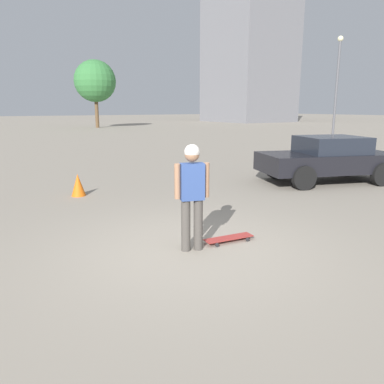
{
  "coord_description": "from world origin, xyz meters",
  "views": [
    {
      "loc": [
        4.83,
        -3.03,
        2.24
      ],
      "look_at": [
        0.0,
        0.0,
        0.96
      ],
      "focal_mm": 35.0,
      "sensor_mm": 36.0,
      "label": 1
    }
  ],
  "objects_px": {
    "traffic_cone": "(78,185)",
    "person": "(192,189)",
    "car_parked_near": "(328,158)",
    "skateboard": "(229,238)"
  },
  "relations": [
    {
      "from": "car_parked_near",
      "to": "traffic_cone",
      "type": "xyz_separation_m",
      "value": [
        -2.19,
        -7.03,
        -0.45
      ]
    },
    {
      "from": "traffic_cone",
      "to": "skateboard",
      "type": "bearing_deg",
      "value": 14.18
    },
    {
      "from": "car_parked_near",
      "to": "traffic_cone",
      "type": "bearing_deg",
      "value": 2.02
    },
    {
      "from": "person",
      "to": "skateboard",
      "type": "xyz_separation_m",
      "value": [
        0.02,
        0.73,
        -0.94
      ]
    },
    {
      "from": "skateboard",
      "to": "traffic_cone",
      "type": "bearing_deg",
      "value": -69.75
    },
    {
      "from": "person",
      "to": "traffic_cone",
      "type": "xyz_separation_m",
      "value": [
        -4.79,
        -0.48,
        -0.71
      ]
    },
    {
      "from": "traffic_cone",
      "to": "person",
      "type": "bearing_deg",
      "value": 5.77
    },
    {
      "from": "skateboard",
      "to": "traffic_cone",
      "type": "distance_m",
      "value": 4.97
    },
    {
      "from": "person",
      "to": "traffic_cone",
      "type": "bearing_deg",
      "value": 113.75
    },
    {
      "from": "person",
      "to": "skateboard",
      "type": "distance_m",
      "value": 1.19
    }
  ]
}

